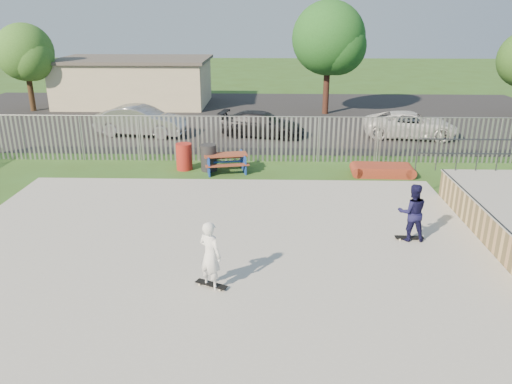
{
  "coord_description": "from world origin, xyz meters",
  "views": [
    {
      "loc": [
        1.52,
        -12.2,
        6.28
      ],
      "look_at": [
        1.11,
        2.0,
        1.1
      ],
      "focal_mm": 35.0,
      "sensor_mm": 36.0,
      "label": 1
    }
  ],
  "objects_px": {
    "skater_white": "(210,255)",
    "funbox": "(382,170)",
    "tree_left": "(25,52)",
    "trash_bin_red": "(184,157)",
    "picnic_table": "(226,162)",
    "car_white": "(411,125)",
    "car_silver": "(141,121)",
    "trash_bin_grey": "(209,158)",
    "car_dark": "(262,124)",
    "tree_mid": "(329,38)",
    "skater_navy": "(412,212)"
  },
  "relations": [
    {
      "from": "picnic_table",
      "to": "car_dark",
      "type": "distance_m",
      "value": 6.27
    },
    {
      "from": "tree_left",
      "to": "skater_navy",
      "type": "xyz_separation_m",
      "value": [
        19.73,
        -19.54,
        -2.78
      ]
    },
    {
      "from": "trash_bin_grey",
      "to": "skater_white",
      "type": "xyz_separation_m",
      "value": [
        1.18,
        -9.56,
        0.43
      ]
    },
    {
      "from": "car_silver",
      "to": "car_white",
      "type": "bearing_deg",
      "value": -81.54
    },
    {
      "from": "trash_bin_red",
      "to": "car_dark",
      "type": "bearing_deg",
      "value": 61.87
    },
    {
      "from": "car_white",
      "to": "skater_navy",
      "type": "height_order",
      "value": "skater_navy"
    },
    {
      "from": "trash_bin_red",
      "to": "car_dark",
      "type": "distance_m",
      "value": 6.67
    },
    {
      "from": "trash_bin_red",
      "to": "picnic_table",
      "type": "bearing_deg",
      "value": -7.22
    },
    {
      "from": "skater_white",
      "to": "funbox",
      "type": "bearing_deg",
      "value": -87.39
    },
    {
      "from": "funbox",
      "to": "picnic_table",
      "type": "bearing_deg",
      "value": 179.04
    },
    {
      "from": "car_white",
      "to": "car_dark",
      "type": "bearing_deg",
      "value": 97.61
    },
    {
      "from": "picnic_table",
      "to": "car_white",
      "type": "height_order",
      "value": "car_white"
    },
    {
      "from": "tree_mid",
      "to": "skater_white",
      "type": "xyz_separation_m",
      "value": [
        -4.89,
        -21.86,
        -3.69
      ]
    },
    {
      "from": "trash_bin_grey",
      "to": "tree_mid",
      "type": "relative_size",
      "value": 0.16
    },
    {
      "from": "car_silver",
      "to": "skater_white",
      "type": "height_order",
      "value": "skater_white"
    },
    {
      "from": "trash_bin_red",
      "to": "skater_navy",
      "type": "xyz_separation_m",
      "value": [
        7.57,
        -6.92,
        0.43
      ]
    },
    {
      "from": "trash_bin_grey",
      "to": "car_dark",
      "type": "distance_m",
      "value": 6.36
    },
    {
      "from": "funbox",
      "to": "tree_mid",
      "type": "xyz_separation_m",
      "value": [
        -1.01,
        12.75,
        4.46
      ]
    },
    {
      "from": "trash_bin_red",
      "to": "skater_navy",
      "type": "distance_m",
      "value": 10.27
    },
    {
      "from": "trash_bin_red",
      "to": "tree_mid",
      "type": "distance_m",
      "value": 14.7
    },
    {
      "from": "trash_bin_red",
      "to": "trash_bin_grey",
      "type": "bearing_deg",
      "value": -6.16
    },
    {
      "from": "tree_left",
      "to": "skater_white",
      "type": "bearing_deg",
      "value": -57.15
    },
    {
      "from": "tree_left",
      "to": "trash_bin_red",
      "type": "bearing_deg",
      "value": -46.05
    },
    {
      "from": "tree_mid",
      "to": "car_white",
      "type": "bearing_deg",
      "value": -59.14
    },
    {
      "from": "car_silver",
      "to": "skater_navy",
      "type": "bearing_deg",
      "value": -131.18
    },
    {
      "from": "car_white",
      "to": "tree_left",
      "type": "xyz_separation_m",
      "value": [
        -23.07,
        6.77,
        3.07
      ]
    },
    {
      "from": "trash_bin_grey",
      "to": "car_silver",
      "type": "distance_m",
      "value": 7.4
    },
    {
      "from": "funbox",
      "to": "trash_bin_grey",
      "type": "xyz_separation_m",
      "value": [
        -7.08,
        0.45,
        0.34
      ]
    },
    {
      "from": "tree_left",
      "to": "skater_navy",
      "type": "distance_m",
      "value": 27.91
    },
    {
      "from": "trash_bin_grey",
      "to": "car_dark",
      "type": "height_order",
      "value": "car_dark"
    },
    {
      "from": "trash_bin_red",
      "to": "tree_left",
      "type": "distance_m",
      "value": 17.82
    },
    {
      "from": "skater_navy",
      "to": "picnic_table",
      "type": "bearing_deg",
      "value": -48.19
    },
    {
      "from": "funbox",
      "to": "car_silver",
      "type": "bearing_deg",
      "value": 152.44
    },
    {
      "from": "car_dark",
      "to": "tree_mid",
      "type": "height_order",
      "value": "tree_mid"
    },
    {
      "from": "trash_bin_red",
      "to": "car_white",
      "type": "xyz_separation_m",
      "value": [
        10.9,
        5.85,
        0.13
      ]
    },
    {
      "from": "car_silver",
      "to": "skater_white",
      "type": "relative_size",
      "value": 2.86
    },
    {
      "from": "picnic_table",
      "to": "skater_white",
      "type": "distance_m",
      "value": 9.48
    },
    {
      "from": "trash_bin_grey",
      "to": "car_silver",
      "type": "height_order",
      "value": "car_silver"
    },
    {
      "from": "funbox",
      "to": "skater_white",
      "type": "xyz_separation_m",
      "value": [
        -5.9,
        -9.11,
        0.77
      ]
    },
    {
      "from": "funbox",
      "to": "tree_left",
      "type": "height_order",
      "value": "tree_left"
    },
    {
      "from": "car_silver",
      "to": "tree_left",
      "type": "bearing_deg",
      "value": 61.77
    },
    {
      "from": "tree_mid",
      "to": "skater_white",
      "type": "distance_m",
      "value": 22.7
    },
    {
      "from": "trash_bin_red",
      "to": "skater_white",
      "type": "relative_size",
      "value": 0.66
    },
    {
      "from": "picnic_table",
      "to": "car_white",
      "type": "bearing_deg",
      "value": 21.75
    },
    {
      "from": "car_white",
      "to": "tree_mid",
      "type": "relative_size",
      "value": 0.69
    },
    {
      "from": "tree_left",
      "to": "skater_white",
      "type": "xyz_separation_m",
      "value": [
        14.39,
        -22.29,
        -2.78
      ]
    },
    {
      "from": "trash_bin_grey",
      "to": "skater_white",
      "type": "height_order",
      "value": "skater_white"
    },
    {
      "from": "funbox",
      "to": "trash_bin_red",
      "type": "xyz_separation_m",
      "value": [
        -8.13,
        0.56,
        0.34
      ]
    },
    {
      "from": "tree_left",
      "to": "car_white",
      "type": "bearing_deg",
      "value": -16.35
    },
    {
      "from": "funbox",
      "to": "car_white",
      "type": "xyz_separation_m",
      "value": [
        2.78,
        6.41,
        0.48
      ]
    }
  ]
}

